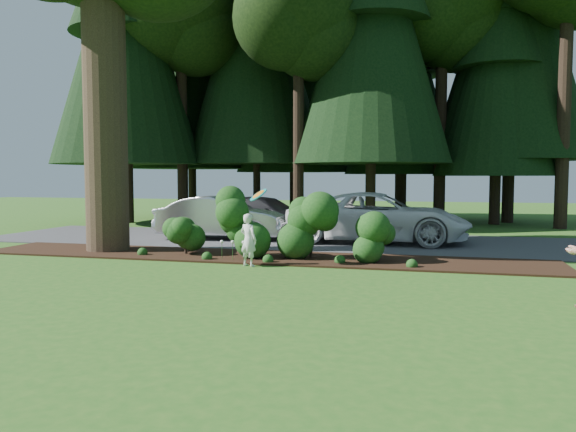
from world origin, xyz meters
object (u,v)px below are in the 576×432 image
object	(u,v)px
car_silver_wagon	(221,218)
car_white_suv	(378,217)
car_dark_suv	(265,215)
child	(248,240)
frisbee	(258,195)

from	to	relation	value
car_silver_wagon	car_white_suv	world-z (taller)	car_white_suv
car_white_suv	car_dark_suv	size ratio (longest dim) A/B	1.24
car_dark_suv	car_white_suv	bearing A→B (deg)	-103.98
car_silver_wagon	car_dark_suv	xyz separation A→B (m)	(0.86, 2.42, -0.05)
car_silver_wagon	child	xyz separation A→B (m)	(2.79, -5.30, -0.12)
car_silver_wagon	car_white_suv	xyz separation A→B (m)	(5.43, 0.41, 0.08)
car_white_suv	frisbee	bearing A→B (deg)	157.70
child	frisbee	distance (m)	1.15
child	frisbee	size ratio (longest dim) A/B	2.55
car_white_suv	child	size ratio (longest dim) A/B	4.57
car_white_suv	child	world-z (taller)	car_white_suv
frisbee	car_dark_suv	bearing A→B (deg)	105.86
car_silver_wagon	car_dark_suv	size ratio (longest dim) A/B	0.94
car_white_suv	car_dark_suv	distance (m)	4.99
car_white_suv	car_dark_suv	bearing A→B (deg)	66.56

